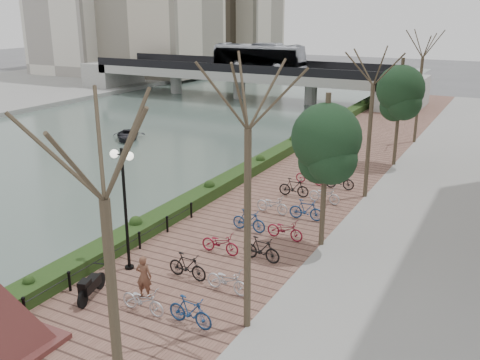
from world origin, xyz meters
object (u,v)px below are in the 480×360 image
Objects in this scene: lamppost at (124,183)px; motorcycle at (91,285)px; boat at (127,135)px; pedestrian at (144,276)px.

motorcycle is at bearing -83.30° from lamppost.
lamppost is 24.32m from boat.
motorcycle is 0.44× the size of boat.
boat is at bearing 110.68° from motorcycle.
lamppost is at bearing -51.61° from pedestrian.
pedestrian is 0.42× the size of boat.
lamppost is 3.81m from motorcycle.
boat is (-15.26, 18.60, -3.58)m from lamppost.
boat is at bearing -63.24° from pedestrian.
motorcycle reaches higher than boat.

